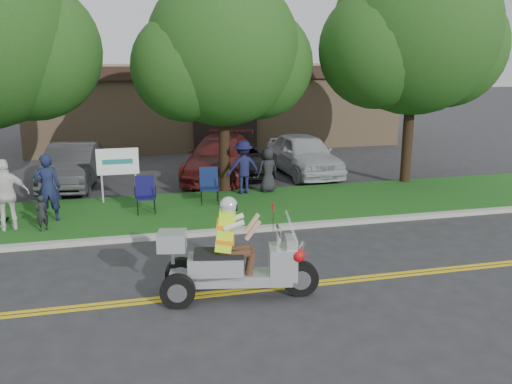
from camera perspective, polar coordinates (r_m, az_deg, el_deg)
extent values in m
plane|color=#28282B|center=(11.31, 1.05, -9.06)|extent=(120.00, 120.00, 0.00)
cube|color=gold|center=(10.80, 1.85, -10.21)|extent=(60.00, 0.10, 0.01)
cube|color=gold|center=(10.94, 1.62, -9.87)|extent=(60.00, 0.10, 0.01)
cube|color=#A8A89E|center=(14.07, -2.15, -4.07)|extent=(60.00, 0.25, 0.12)
cube|color=#1A5516|center=(16.09, -3.72, -1.76)|extent=(60.00, 4.00, 0.10)
cube|color=#9E7F5B|center=(29.52, -4.75, 9.34)|extent=(18.00, 8.00, 4.00)
cube|color=black|center=(25.44, -3.32, 12.43)|extent=(18.00, 0.30, 0.60)
sphere|color=#1D4413|center=(17.51, -22.61, 13.55)|extent=(4.05, 4.05, 4.05)
cylinder|color=#332114|center=(17.69, -3.38, 6.47)|extent=(0.36, 0.36, 4.20)
sphere|color=#1D4413|center=(17.53, -3.51, 14.76)|extent=(4.80, 4.80, 4.80)
sphere|color=#1D4413|center=(18.08, 0.18, 13.34)|extent=(3.60, 3.60, 3.60)
sphere|color=#1D4413|center=(17.16, -7.40, 12.93)|extent=(3.36, 3.36, 3.36)
cylinder|color=#332114|center=(19.71, 15.80, 7.58)|extent=(0.36, 0.36, 4.76)
sphere|color=#1D4413|center=(19.62, 16.39, 15.98)|extent=(5.60, 5.60, 5.60)
sphere|color=#1D4413|center=(20.59, 19.34, 14.23)|extent=(4.20, 4.20, 4.20)
sphere|color=#1D4413|center=(18.77, 12.75, 14.48)|extent=(3.92, 3.92, 3.92)
cylinder|color=silver|center=(17.11, -15.87, 0.40)|extent=(0.06, 0.06, 1.10)
cylinder|color=silver|center=(17.10, -12.53, 0.60)|extent=(0.06, 0.06, 1.10)
cube|color=white|center=(16.93, -14.36, 3.13)|extent=(1.25, 0.06, 0.80)
cylinder|color=black|center=(10.45, 4.72, -9.08)|extent=(0.70, 0.29, 0.69)
cylinder|color=black|center=(10.05, -8.24, -10.31)|extent=(0.66, 0.29, 0.64)
cylinder|color=black|center=(10.81, -7.84, -8.51)|extent=(0.66, 0.29, 0.64)
cube|color=silver|center=(10.35, -2.29, -9.00)|extent=(2.24, 0.94, 0.21)
cube|color=silver|center=(10.27, -4.24, -7.79)|extent=(1.11, 0.72, 0.40)
cube|color=black|center=(10.18, -3.94, -6.53)|extent=(0.99, 0.65, 0.11)
cube|color=silver|center=(10.29, 2.84, -7.38)|extent=(0.61, 0.64, 0.63)
cube|color=silver|center=(10.08, 3.80, -3.85)|extent=(0.32, 0.56, 0.56)
cube|color=silver|center=(10.14, -8.84, -5.10)|extent=(0.60, 0.57, 0.34)
sphere|color=#B20C0F|center=(10.09, 4.44, -6.59)|extent=(0.25, 0.25, 0.25)
cube|color=#B1DF17|center=(10.02, -3.26, -4.08)|extent=(0.47, 0.53, 0.74)
sphere|color=silver|center=(9.88, -2.90, -1.42)|extent=(0.33, 0.33, 0.33)
cylinder|color=black|center=(15.51, -12.34, -1.65)|extent=(0.03, 0.03, 0.43)
cylinder|color=black|center=(15.52, -10.60, -1.55)|extent=(0.03, 0.03, 0.43)
cylinder|color=black|center=(15.93, -12.38, -1.23)|extent=(0.03, 0.03, 0.43)
cylinder|color=black|center=(15.94, -10.68, -1.14)|extent=(0.03, 0.03, 0.43)
cube|color=#0F0E42|center=(15.67, -11.54, -0.59)|extent=(0.55, 0.50, 0.04)
cube|color=#0F0E42|center=(15.83, -11.63, 0.66)|extent=(0.54, 0.17, 0.59)
cylinder|color=black|center=(16.22, -5.74, -0.66)|extent=(0.03, 0.03, 0.45)
cylinder|color=black|center=(16.25, -4.00, -0.60)|extent=(0.03, 0.03, 0.45)
cylinder|color=black|center=(16.66, -5.80, -0.27)|extent=(0.03, 0.03, 0.45)
cylinder|color=black|center=(16.68, -4.11, -0.21)|extent=(0.03, 0.03, 0.45)
cube|color=#0E1A41|center=(16.39, -4.93, 0.37)|extent=(0.61, 0.57, 0.04)
cube|color=#0E1A41|center=(16.56, -5.00, 1.60)|extent=(0.58, 0.23, 0.61)
imported|color=#151C3C|center=(15.54, -21.08, 0.43)|extent=(0.69, 0.47, 1.84)
imported|color=white|center=(15.15, -24.77, -0.26)|extent=(1.16, 0.72, 1.85)
imported|color=#15163C|center=(17.50, -1.36, 2.65)|extent=(1.17, 0.75, 1.73)
imported|color=black|center=(17.71, 1.25, 2.35)|extent=(0.81, 0.64, 1.46)
imported|color=black|center=(14.83, -21.63, -2.07)|extent=(0.41, 0.38, 0.93)
imported|color=#333336|center=(19.92, -18.77, 2.64)|extent=(2.05, 4.63, 1.48)
imported|color=black|center=(20.89, -2.07, 3.60)|extent=(2.37, 4.68, 1.27)
imported|color=#561514|center=(20.36, -3.78, 3.68)|extent=(3.91, 5.71, 1.54)
imported|color=#B4B6BC|center=(20.89, 5.04, 3.99)|extent=(2.09, 4.72, 1.58)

